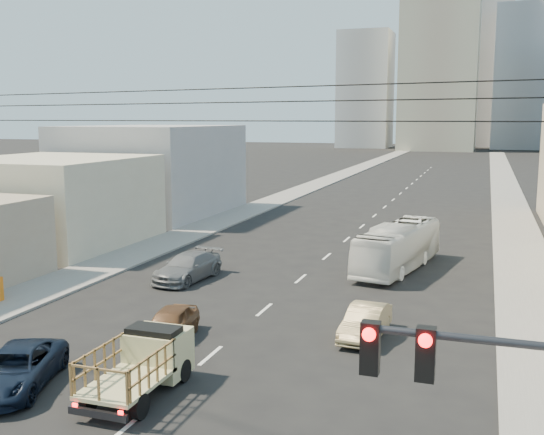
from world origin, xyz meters
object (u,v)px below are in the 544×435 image
Objects in this scene: navy_pickup at (15,369)px; sedan_grey at (188,267)px; city_bus at (398,247)px; sedan_tan at (366,322)px; flatbed_pickup at (141,360)px; sedan_brown at (170,324)px.

sedan_grey reaches higher than navy_pickup.
city_bus reaches higher than sedan_grey.
sedan_tan is 0.79× the size of sedan_grey.
navy_pickup is 14.47m from sedan_grey.
navy_pickup is at bearing -103.86° from city_bus.
sedan_grey reaches higher than sedan_tan.
sedan_brown is (-1.44, 4.66, -0.45)m from flatbed_pickup.
city_bus reaches higher than navy_pickup.
flatbed_pickup is at bearing -124.36° from sedan_tan.
sedan_brown is at bearing 107.20° from flatbed_pickup.
navy_pickup reaches higher than sedan_brown.
sedan_tan is at bearing 22.91° from navy_pickup.
city_bus is 1.94× the size of sedan_grey.
navy_pickup is at bearing -166.08° from flatbed_pickup.
city_bus reaches higher than flatbed_pickup.
city_bus is (5.47, 19.58, 0.24)m from flatbed_pickup.
flatbed_pickup is at bearing -94.67° from city_bus.
sedan_grey is (-0.91, 14.44, 0.07)m from navy_pickup.
sedan_tan is (9.85, 8.41, -0.01)m from navy_pickup.
city_bus reaches higher than sedan_tan.
flatbed_pickup is at bearing -80.11° from sedan_brown.
city_bus is (9.51, 20.58, 0.68)m from navy_pickup.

